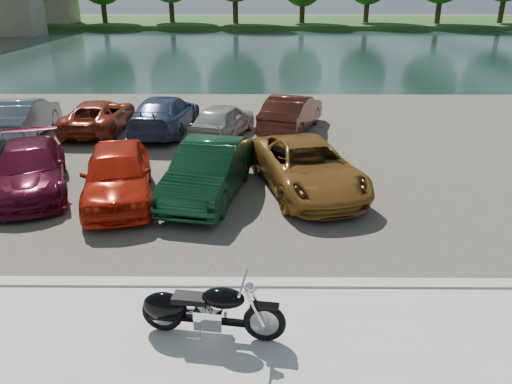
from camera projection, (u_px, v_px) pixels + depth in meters
ground at (237, 361)px, 7.58m from camera, size 200.00×200.00×0.00m
kerb at (242, 284)px, 9.40m from camera, size 60.00×0.30×0.14m
parking_lot at (251, 146)px, 17.73m from camera, size 60.00×18.00×0.04m
river at (257, 50)px, 44.53m from camera, size 120.00×40.00×0.00m
far_bank at (258, 22)px, 73.98m from camera, size 120.00×24.00×0.60m
motorcycle at (199, 309)px, 7.85m from camera, size 2.32×0.78×1.05m
car_3 at (29, 169)px, 13.51m from camera, size 3.28×4.84×1.30m
car_4 at (117, 174)px, 12.93m from camera, size 2.65×4.56×1.46m
car_5 at (209, 171)px, 13.17m from camera, size 2.32×4.60×1.45m
car_6 at (307, 167)px, 13.59m from camera, size 3.38×5.30×1.36m
car_9 at (23, 117)px, 18.60m from camera, size 1.85×4.43×1.42m
car_10 at (99, 116)px, 19.21m from camera, size 2.02×4.38×1.22m
car_11 at (165, 114)px, 19.11m from camera, size 2.35×4.91×1.38m
car_12 at (223, 120)px, 18.49m from camera, size 2.57×4.02×1.27m
car_13 at (292, 113)px, 19.27m from camera, size 2.78×4.52×1.41m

